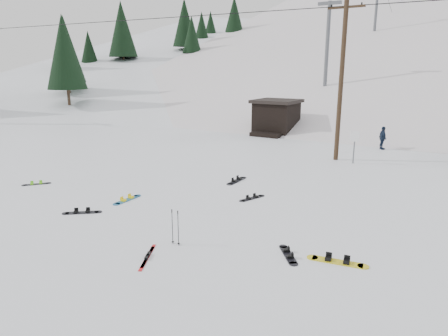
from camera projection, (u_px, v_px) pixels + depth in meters
The scene contains 19 objects.
ground at pixel (148, 235), 12.88m from camera, with size 200.00×200.00×0.00m, color white.
ski_slope at pixel (395, 183), 61.26m from camera, with size 60.00×75.00×45.00m, color white.
ridge_left at pixel (181, 158), 73.50m from camera, with size 34.00×85.00×38.00m, color white.
treeline_left at pixel (158, 102), 63.19m from camera, with size 20.00×64.00×10.00m, color black, non-canonical shape.
treeline_crest at pixel (426, 93), 83.93m from camera, with size 50.00×6.00×10.00m, color black, non-canonical shape.
utility_pole at pixel (341, 78), 22.29m from camera, with size 2.00×0.26×9.00m.
trail_sign at pixel (355, 141), 22.21m from camera, with size 0.50×0.09×1.85m.
lift_hut at pixel (276, 117), 32.39m from camera, with size 3.40×4.10×2.75m.
lift_tower_near at pixel (328, 39), 37.77m from camera, with size 2.20×0.36×8.00m.
hero_snowboard at pixel (127, 199), 16.27m from camera, with size 0.32×1.52×0.11m.
hero_skis at pixel (148, 257), 11.36m from camera, with size 0.84×1.49×0.08m.
ski_poles at pixel (175, 227), 12.07m from camera, with size 0.31×0.08×1.11m.
board_scatter_a at pixel (82, 212), 14.83m from camera, with size 1.18×1.01×0.10m.
board_scatter_b at pixel (237, 181), 18.98m from camera, with size 0.32×1.63×0.11m.
board_scatter_c at pixel (36, 184), 18.46m from camera, with size 0.89×1.05×0.09m.
board_scatter_d at pixel (288, 254), 11.49m from camera, with size 0.93×1.12×0.09m.
board_scatter_e at pixel (337, 261), 11.07m from camera, with size 1.67×0.53×0.12m.
board_scatter_f at pixel (252, 198), 16.47m from camera, with size 0.61×1.27×0.09m.
skier_navy at pixel (383, 138), 26.17m from camera, with size 0.89×0.37×1.52m, color #162237.
Camera 1 is at (8.36, -8.90, 5.26)m, focal length 32.00 mm.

